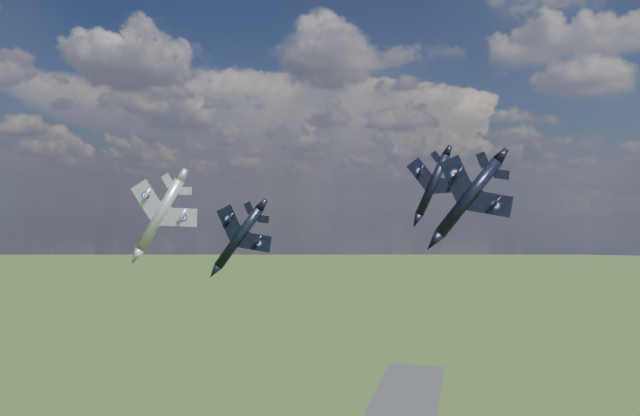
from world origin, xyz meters
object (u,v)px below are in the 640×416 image
(jet_lead_navy, at_px, (239,238))
(jet_right_navy, at_px, (468,198))
(jet_high_navy, at_px, (432,185))
(jet_left_silver, at_px, (160,215))

(jet_lead_navy, distance_m, jet_right_navy, 33.31)
(jet_right_navy, xyz_separation_m, jet_high_navy, (-5.99, 41.71, 2.57))
(jet_right_navy, xyz_separation_m, jet_left_silver, (-44.74, 17.60, -2.29))
(jet_lead_navy, distance_m, jet_left_silver, 15.48)
(jet_lead_navy, height_order, jet_high_navy, jet_high_navy)
(jet_right_navy, relative_size, jet_left_silver, 0.82)
(jet_right_navy, relative_size, jet_high_navy, 0.87)
(jet_high_navy, height_order, jet_left_silver, jet_high_navy)
(jet_right_navy, bearing_deg, jet_left_silver, 147.85)
(jet_lead_navy, height_order, jet_left_silver, jet_left_silver)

